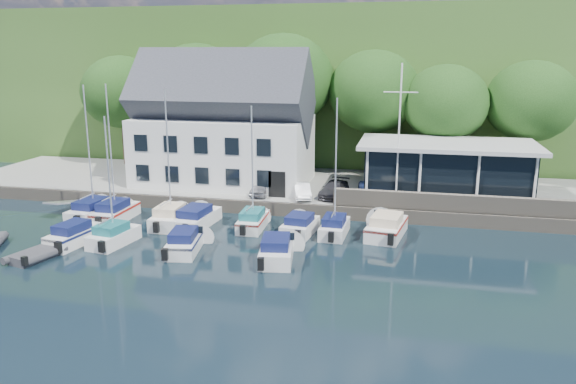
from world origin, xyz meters
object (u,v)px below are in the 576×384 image
at_px(boat_r1_3, 196,216).
at_px(dinghy_1, 35,254).
at_px(flagpole, 399,135).
at_px(boat_r1_2, 168,161).
at_px(car_white, 302,191).
at_px(boat_r2_2, 185,240).
at_px(harbor_building, 224,131).
at_px(boat_r2_0, 75,233).
at_px(club_pavilion, 446,169).
at_px(boat_r1_4, 252,169).
at_px(boat_r1_6, 336,173).
at_px(boat_r1_0, 89,157).
at_px(boat_r1_1, 111,157).
at_px(boat_r2_1, 109,177).
at_px(boat_r1_5, 300,224).
at_px(car_silver, 261,188).
at_px(boat_r2_3, 277,248).
at_px(car_blue, 375,189).
at_px(boat_r1_7, 387,225).
at_px(car_dgrey, 334,189).

height_order(boat_r1_3, dinghy_1, boat_r1_3).
height_order(flagpole, boat_r1_2, flagpole).
height_order(car_white, boat_r2_2, car_white).
xyz_separation_m(harbor_building, boat_r2_0, (-5.11, -14.33, -4.62)).
height_order(club_pavilion, boat_r1_3, club_pavilion).
xyz_separation_m(boat_r1_2, boat_r2_0, (-4.35, -4.88, -3.86)).
relative_size(boat_r1_4, boat_r1_6, 0.99).
bearing_deg(car_white, boat_r1_0, -176.12).
xyz_separation_m(car_white, boat_r1_0, (-14.40, -5.23, 2.93)).
xyz_separation_m(boat_r1_3, boat_r1_6, (9.63, 0.09, 3.45)).
height_order(boat_r1_1, boat_r1_3, boat_r1_1).
bearing_deg(boat_r1_4, boat_r1_1, 179.64).
height_order(boat_r2_0, boat_r2_1, boat_r2_1).
height_order(harbor_building, flagpole, flagpole).
bearing_deg(boat_r1_5, boat_r2_2, -135.06).
height_order(car_silver, boat_r1_6, boat_r1_6).
bearing_deg(boat_r2_1, boat_r2_3, 6.83).
relative_size(car_white, boat_r1_0, 0.37).
distance_m(car_white, flagpole, 8.29).
distance_m(car_silver, boat_r1_6, 8.96).
distance_m(boat_r2_1, boat_r2_3, 11.22).
relative_size(club_pavilion, boat_r2_3, 2.25).
bearing_deg(boat_r1_1, dinghy_1, -93.54).
relative_size(car_blue, boat_r1_1, 0.43).
height_order(boat_r1_4, boat_r1_6, boat_r1_6).
relative_size(boat_r1_1, boat_r2_1, 1.06).
bearing_deg(boat_r1_3, boat_r1_4, 9.76).
xyz_separation_m(harbor_building, boat_r1_2, (-0.75, -9.45, -0.76)).
height_order(boat_r1_5, boat_r2_1, boat_r2_1).
bearing_deg(harbor_building, boat_r1_0, -128.15).
bearing_deg(boat_r1_0, boat_r1_7, 6.01).
height_order(flagpole, boat_r1_0, flagpole).
xyz_separation_m(harbor_building, car_dgrey, (9.71, -2.81, -3.77)).
bearing_deg(car_blue, flagpole, -44.92).
bearing_deg(boat_r1_6, boat_r2_3, -115.21).
height_order(boat_r1_4, boat_r2_1, boat_r2_1).
bearing_deg(car_white, club_pavilion, 0.73).
height_order(boat_r2_1, boat_r2_2, boat_r2_1).
relative_size(harbor_building, dinghy_1, 4.62).
xyz_separation_m(car_blue, boat_r1_0, (-19.83, -6.26, 2.80)).
bearing_deg(boat_r2_1, car_white, 54.37).
bearing_deg(boat_r1_3, boat_r2_1, -122.97).
bearing_deg(boat_r2_0, boat_r1_5, 28.96).
relative_size(car_dgrey, boat_r1_7, 0.64).
height_order(harbor_building, boat_r2_0, harbor_building).
distance_m(car_silver, boat_r1_5, 7.16).
bearing_deg(boat_r2_2, boat_r1_2, 113.02).
relative_size(boat_r1_5, boat_r2_0, 0.87).
distance_m(boat_r2_2, dinghy_1, 8.62).
bearing_deg(dinghy_1, car_white, 61.07).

